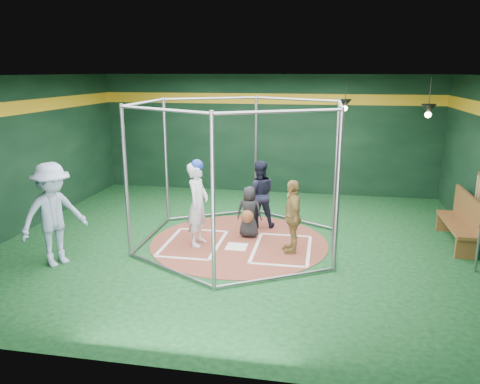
% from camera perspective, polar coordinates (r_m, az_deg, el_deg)
% --- Properties ---
extents(room_shell, '(10.10, 9.10, 3.53)m').
position_cam_1_polar(room_shell, '(9.66, -0.10, 3.62)').
color(room_shell, '#0C3715').
rests_on(room_shell, ground).
extents(clay_disc, '(3.80, 3.80, 0.01)m').
position_cam_1_polar(clay_disc, '(10.13, -0.10, -6.14)').
color(clay_disc, brown).
rests_on(clay_disc, ground).
extents(home_plate, '(0.43, 0.43, 0.01)m').
position_cam_1_polar(home_plate, '(9.85, -0.42, -6.68)').
color(home_plate, white).
rests_on(home_plate, clay_disc).
extents(batter_box_left, '(1.17, 1.77, 0.01)m').
position_cam_1_polar(batter_box_left, '(10.11, -5.70, -6.20)').
color(batter_box_left, white).
rests_on(batter_box_left, clay_disc).
extents(batter_box_right, '(1.17, 1.77, 0.01)m').
position_cam_1_polar(batter_box_right, '(9.78, 5.15, -6.92)').
color(batter_box_right, white).
rests_on(batter_box_right, clay_disc).
extents(batting_cage, '(4.05, 4.67, 3.00)m').
position_cam_1_polar(batting_cage, '(9.71, -0.11, 2.14)').
color(batting_cage, gray).
rests_on(batting_cage, ground).
extents(pendant_lamp_near, '(0.34, 0.34, 0.90)m').
position_cam_1_polar(pendant_lamp_near, '(12.96, 12.69, 10.45)').
color(pendant_lamp_near, black).
rests_on(pendant_lamp_near, room_shell).
extents(pendant_lamp_far, '(0.34, 0.34, 0.90)m').
position_cam_1_polar(pendant_lamp_far, '(11.58, 22.00, 9.32)').
color(pendant_lamp_far, black).
rests_on(pendant_lamp_far, room_shell).
extents(batter_figure, '(0.48, 0.68, 1.83)m').
position_cam_1_polar(batter_figure, '(9.77, -5.17, -1.33)').
color(batter_figure, silver).
rests_on(batter_figure, clay_disc).
extents(visitor_leopard, '(0.56, 0.94, 1.50)m').
position_cam_1_polar(visitor_leopard, '(9.45, 6.40, -2.95)').
color(visitor_leopard, tan).
rests_on(visitor_leopard, clay_disc).
extents(catcher_figure, '(0.56, 0.57, 1.14)m').
position_cam_1_polar(catcher_figure, '(10.27, 1.10, -2.47)').
color(catcher_figure, black).
rests_on(catcher_figure, clay_disc).
extents(umpire, '(0.89, 0.76, 1.58)m').
position_cam_1_polar(umpire, '(10.90, 2.32, -0.25)').
color(umpire, black).
rests_on(umpire, clay_disc).
extents(bystander_blue, '(1.30, 1.47, 1.97)m').
position_cam_1_polar(bystander_blue, '(9.39, -21.80, -2.58)').
color(bystander_blue, '#8FA2BD').
rests_on(bystander_blue, ground).
extents(dugout_bench, '(0.44, 1.89, 1.10)m').
position_cam_1_polar(dugout_bench, '(10.92, 25.41, -2.98)').
color(dugout_bench, brown).
rests_on(dugout_bench, ground).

